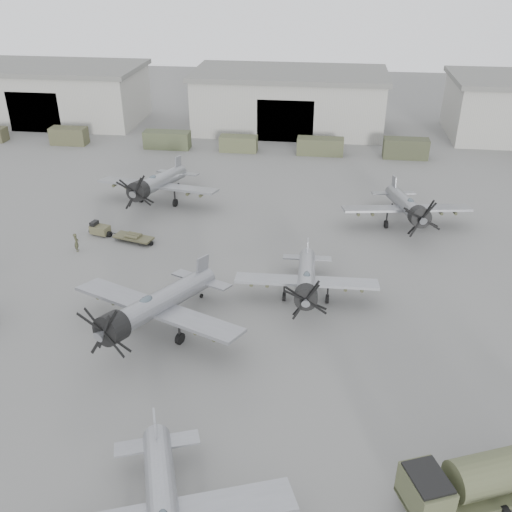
{
  "coord_description": "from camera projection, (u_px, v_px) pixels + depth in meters",
  "views": [
    {
      "loc": [
        6.19,
        -25.55,
        25.25
      ],
      "look_at": [
        0.88,
        15.62,
        2.5
      ],
      "focal_mm": 40.0,
      "sensor_mm": 36.0,
      "label": 1
    }
  ],
  "objects": [
    {
      "name": "tug_trailer",
      "position": [
        113.0,
        233.0,
        55.66
      ],
      "size": [
        6.82,
        3.02,
        1.36
      ],
      "rotation": [
        0.0,
        0.0,
        -0.27
      ],
      "color": "#49472F",
      "rests_on": "ground"
    },
    {
      "name": "ground_crew",
      "position": [
        76.0,
        242.0,
        52.97
      ],
      "size": [
        0.58,
        0.75,
        1.81
      ],
      "primitive_type": "imported",
      "rotation": [
        0.0,
        0.0,
        1.82
      ],
      "color": "#373925",
      "rests_on": "ground"
    },
    {
      "name": "aircraft_far_0",
      "position": [
        156.0,
        183.0,
        61.78
      ],
      "size": [
        13.66,
        12.3,
        5.42
      ],
      "rotation": [
        0.0,
        0.0,
        -0.16
      ],
      "color": "gray",
      "rests_on": "ground"
    },
    {
      "name": "hangar_left",
      "position": [
        52.0,
        93.0,
        91.1
      ],
      "size": [
        29.0,
        14.8,
        8.7
      ],
      "color": "gray",
      "rests_on": "ground"
    },
    {
      "name": "ground",
      "position": [
        209.0,
        412.0,
        35.05
      ],
      "size": [
        220.0,
        220.0,
        0.0
      ],
      "primitive_type": "plane",
      "color": "#555553",
      "rests_on": "ground"
    },
    {
      "name": "aircraft_far_1",
      "position": [
        408.0,
        207.0,
        56.63
      ],
      "size": [
        12.95,
        11.66,
        5.14
      ],
      "rotation": [
        0.0,
        0.0,
        0.16
      ],
      "color": "gray",
      "rests_on": "ground"
    },
    {
      "name": "support_truck_3",
      "position": [
        239.0,
        144.0,
        78.7
      ],
      "size": [
        5.15,
        2.2,
        2.12
      ],
      "primitive_type": "cube",
      "color": "#474B31",
      "rests_on": "ground"
    },
    {
      "name": "support_truck_1",
      "position": [
        69.0,
        136.0,
        81.38
      ],
      "size": [
        5.15,
        2.2,
        2.41
      ],
      "primitive_type": "cube",
      "color": "#3F3F29",
      "rests_on": "ground"
    },
    {
      "name": "hangar_center",
      "position": [
        289.0,
        100.0,
        86.84
      ],
      "size": [
        29.0,
        14.8,
        8.7
      ],
      "color": "gray",
      "rests_on": "ground"
    },
    {
      "name": "aircraft_mid_1",
      "position": [
        153.0,
        307.0,
        40.68
      ],
      "size": [
        13.64,
        12.34,
        5.54
      ],
      "rotation": [
        0.0,
        0.0,
        -0.39
      ],
      "color": "gray",
      "rests_on": "ground"
    },
    {
      "name": "aircraft_mid_2",
      "position": [
        306.0,
        280.0,
        44.79
      ],
      "size": [
        11.42,
        10.27,
        4.58
      ],
      "rotation": [
        0.0,
        0.0,
        0.03
      ],
      "color": "#909398",
      "rests_on": "ground"
    },
    {
      "name": "support_truck_4",
      "position": [
        320.0,
        146.0,
        77.4
      ],
      "size": [
        6.28,
        2.2,
        2.29
      ],
      "primitive_type": "cube",
      "color": "#40442C",
      "rests_on": "ground"
    },
    {
      "name": "fuel_tanker",
      "position": [
        478.0,
        480.0,
        28.47
      ],
      "size": [
        8.35,
        5.63,
        3.07
      ],
      "rotation": [
        0.0,
        0.0,
        0.39
      ],
      "color": "#474B31",
      "rests_on": "ground"
    },
    {
      "name": "support_truck_5",
      "position": [
        406.0,
        148.0,
        76.04
      ],
      "size": [
        5.92,
        2.2,
        2.64
      ],
      "primitive_type": "cube",
      "color": "#353825",
      "rests_on": "ground"
    },
    {
      "name": "support_truck_2",
      "position": [
        167.0,
        140.0,
        79.77
      ],
      "size": [
        6.44,
        2.2,
        2.39
      ],
      "primitive_type": "cube",
      "color": "#3C432B",
      "rests_on": "ground"
    }
  ]
}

